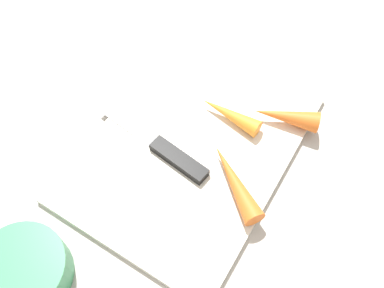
% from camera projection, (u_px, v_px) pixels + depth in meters
% --- Properties ---
extents(ground_plane, '(1.40, 1.40, 0.00)m').
position_uv_depth(ground_plane, '(192.00, 148.00, 0.57)').
color(ground_plane, '#ADA8A0').
extents(cutting_board, '(0.36, 0.26, 0.01)m').
position_uv_depth(cutting_board, '(192.00, 146.00, 0.57)').
color(cutting_board, silver).
rests_on(cutting_board, ground_plane).
extents(knife, '(0.05, 0.20, 0.01)m').
position_uv_depth(knife, '(174.00, 156.00, 0.55)').
color(knife, '#B7B7BC').
rests_on(knife, cutting_board).
extents(carrot_longest, '(0.09, 0.11, 0.03)m').
position_uv_depth(carrot_longest, '(234.00, 181.00, 0.52)').
color(carrot_longest, orange).
rests_on(carrot_longest, cutting_board).
extents(carrot_medium, '(0.03, 0.10, 0.03)m').
position_uv_depth(carrot_medium, '(229.00, 114.00, 0.58)').
color(carrot_medium, orange).
rests_on(carrot_medium, cutting_board).
extents(carrot_shortest, '(0.06, 0.10, 0.03)m').
position_uv_depth(carrot_shortest, '(285.00, 117.00, 0.57)').
color(carrot_shortest, orange).
rests_on(carrot_shortest, cutting_board).
extents(small_bowl, '(0.11, 0.11, 0.04)m').
position_uv_depth(small_bowl, '(24.00, 271.00, 0.46)').
color(small_bowl, '#388C59').
rests_on(small_bowl, ground_plane).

